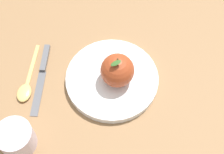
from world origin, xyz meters
The scene contains 6 objects.
ground_plane centered at (0.00, 0.00, 0.00)m, with size 2.40×2.40×0.00m, color olive.
dinner_plate centered at (-0.01, 0.02, 0.01)m, with size 0.22×0.22×0.02m.
apple centered at (-0.01, 0.03, 0.06)m, with size 0.08×0.08×0.09m.
cup centered at (0.21, -0.11, 0.04)m, with size 0.08×0.08×0.06m.
knife centered at (0.03, -0.15, 0.00)m, with size 0.19×0.07×0.01m.
spoon centered at (0.08, -0.16, 0.01)m, with size 0.17×0.06×0.01m.
Camera 1 is at (0.35, 0.16, 0.70)m, focal length 52.61 mm.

